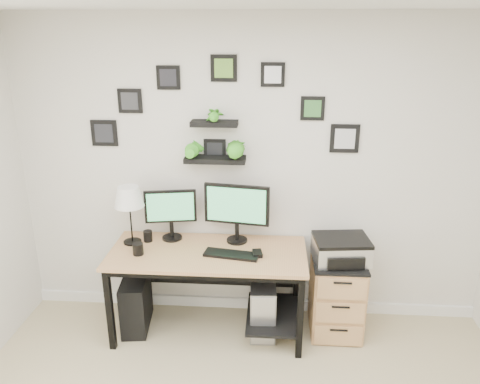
# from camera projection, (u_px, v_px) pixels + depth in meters

# --- Properties ---
(room) EXTENTS (4.00, 4.00, 4.00)m
(room) POSITION_uv_depth(u_px,v_px,m) (251.00, 303.00, 4.35)
(room) COLOR #C1B28A
(room) RESTS_ON ground
(desk) EXTENTS (1.60, 0.70, 0.75)m
(desk) POSITION_uv_depth(u_px,v_px,m) (213.00, 263.00, 3.87)
(desk) COLOR tan
(desk) RESTS_ON ground
(monitor_left) EXTENTS (0.43, 0.20, 0.44)m
(monitor_left) POSITION_uv_depth(u_px,v_px,m) (171.00, 211.00, 3.94)
(monitor_left) COLOR black
(monitor_left) RESTS_ON desk
(monitor_right) EXTENTS (0.55, 0.20, 0.51)m
(monitor_right) POSITION_uv_depth(u_px,v_px,m) (237.00, 209.00, 3.88)
(monitor_right) COLOR black
(monitor_right) RESTS_ON desk
(keyboard) EXTENTS (0.45, 0.21, 0.02)m
(keyboard) POSITION_uv_depth(u_px,v_px,m) (231.00, 255.00, 3.73)
(keyboard) COLOR black
(keyboard) RESTS_ON desk
(mouse) EXTENTS (0.09, 0.12, 0.03)m
(mouse) POSITION_uv_depth(u_px,v_px,m) (257.00, 253.00, 3.73)
(mouse) COLOR black
(mouse) RESTS_ON desk
(table_lamp) EXTENTS (0.25, 0.25, 0.50)m
(table_lamp) POSITION_uv_depth(u_px,v_px,m) (129.00, 198.00, 3.83)
(table_lamp) COLOR black
(table_lamp) RESTS_ON desk
(mug) EXTENTS (0.08, 0.08, 0.10)m
(mug) POSITION_uv_depth(u_px,v_px,m) (138.00, 249.00, 3.74)
(mug) COLOR black
(mug) RESTS_ON desk
(pen_cup) EXTENTS (0.07, 0.07, 0.10)m
(pen_cup) POSITION_uv_depth(u_px,v_px,m) (148.00, 236.00, 3.97)
(pen_cup) COLOR black
(pen_cup) RESTS_ON desk
(pc_tower_black) EXTENTS (0.26, 0.48, 0.46)m
(pc_tower_black) POSITION_uv_depth(u_px,v_px,m) (136.00, 302.00, 4.03)
(pc_tower_black) COLOR black
(pc_tower_black) RESTS_ON ground
(pc_tower_grey) EXTENTS (0.23, 0.48, 0.47)m
(pc_tower_grey) POSITION_uv_depth(u_px,v_px,m) (263.00, 305.00, 3.98)
(pc_tower_grey) COLOR gray
(pc_tower_grey) RESTS_ON ground
(file_cabinet) EXTENTS (0.43, 0.53, 0.67)m
(file_cabinet) POSITION_uv_depth(u_px,v_px,m) (336.00, 295.00, 3.96)
(file_cabinet) COLOR tan
(file_cabinet) RESTS_ON ground
(printer) EXTENTS (0.47, 0.39, 0.20)m
(printer) POSITION_uv_depth(u_px,v_px,m) (341.00, 249.00, 3.79)
(printer) COLOR silver
(printer) RESTS_ON file_cabinet
(wall_decor) EXTENTS (2.21, 0.18, 0.85)m
(wall_decor) POSITION_uv_depth(u_px,v_px,m) (218.00, 130.00, 3.76)
(wall_decor) COLOR black
(wall_decor) RESTS_ON ground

